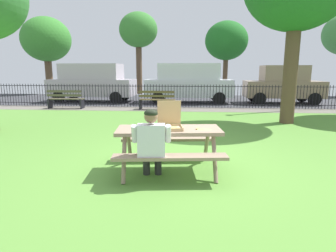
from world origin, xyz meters
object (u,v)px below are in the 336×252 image
at_px(pizza_box_open, 170,123).
at_px(pizza_slice_on_table, 202,129).
at_px(far_tree_left, 46,40).
at_px(park_bench_left, 66,100).
at_px(lamp_post_walkway, 292,48).
at_px(far_tree_midleft, 138,31).
at_px(adult_at_table, 151,142).
at_px(park_bench_center, 157,100).
at_px(parked_car_left, 189,82).
at_px(picnic_table_foreground, 169,138).
at_px(far_tree_center, 226,41).
at_px(parked_car_far_left, 92,82).
at_px(parked_car_center, 283,84).

height_order(pizza_box_open, pizza_slice_on_table, pizza_box_open).
bearing_deg(far_tree_left, park_bench_left, -59.19).
bearing_deg(lamp_post_walkway, far_tree_midleft, 134.12).
bearing_deg(lamp_post_walkway, adult_at_table, -119.40).
distance_m(pizza_slice_on_table, far_tree_left, 19.73).
xyz_separation_m(park_bench_center, parked_car_left, (1.36, 2.87, 0.68)).
relative_size(park_bench_left, park_bench_center, 0.99).
height_order(far_tree_left, far_tree_midleft, far_tree_midleft).
bearing_deg(pizza_box_open, adult_at_table, -115.11).
distance_m(picnic_table_foreground, lamp_post_walkway, 9.32).
relative_size(park_bench_center, far_tree_midleft, 0.28).
relative_size(picnic_table_foreground, pizza_slice_on_table, 7.78).
bearing_deg(far_tree_center, park_bench_left, -134.40).
height_order(parked_car_far_left, far_tree_left, far_tree_left).
height_order(parked_car_far_left, parked_car_left, same).
height_order(pizza_slice_on_table, park_bench_center, park_bench_center).
xyz_separation_m(adult_at_table, parked_car_far_left, (-4.88, 11.25, 0.44)).
xyz_separation_m(pizza_slice_on_table, parked_car_center, (4.56, 10.73, 0.23)).
distance_m(lamp_post_walkway, far_tree_center, 8.49).
xyz_separation_m(park_bench_center, far_tree_center, (3.88, 8.28, 3.29)).
relative_size(lamp_post_walkway, parked_car_center, 1.13).
height_order(park_bench_center, parked_car_far_left, parked_car_far_left).
bearing_deg(far_tree_center, far_tree_midleft, -180.00).
height_order(pizza_box_open, park_bench_center, pizza_box_open).
xyz_separation_m(pizza_slice_on_table, park_bench_left, (-5.97, 7.86, -0.36)).
bearing_deg(park_bench_left, pizza_slice_on_table, -52.78).
xyz_separation_m(lamp_post_walkway, far_tree_left, (-14.84, 8.24, 1.22)).
bearing_deg(parked_car_far_left, lamp_post_walkway, -16.39).
xyz_separation_m(park_bench_center, parked_car_center, (6.30, 2.87, 0.59)).
bearing_deg(parked_car_far_left, parked_car_left, 0.00).
bearing_deg(far_tree_midleft, picnic_table_foreground, -77.84).
height_order(lamp_post_walkway, far_tree_midleft, far_tree_midleft).
relative_size(pizza_slice_on_table, lamp_post_walkway, 0.06).
bearing_deg(picnic_table_foreground, parked_car_far_left, 115.47).
relative_size(picnic_table_foreground, parked_car_center, 0.50).
xyz_separation_m(pizza_box_open, lamp_post_walkway, (4.50, 7.89, 1.81)).
distance_m(picnic_table_foreground, pizza_box_open, 0.26).
xyz_separation_m(picnic_table_foreground, parked_car_left, (0.20, 10.72, 0.50)).
bearing_deg(parked_car_far_left, pizza_slice_on_table, -62.10).
height_order(picnic_table_foreground, far_tree_center, far_tree_center).
bearing_deg(adult_at_table, pizza_box_open, 64.89).
height_order(adult_at_table, parked_car_left, parked_car_left).
xyz_separation_m(parked_car_left, far_tree_center, (2.52, 5.41, 2.61)).
bearing_deg(parked_car_left, adult_at_table, -92.19).
height_order(lamp_post_walkway, parked_car_far_left, lamp_post_walkway).
relative_size(picnic_table_foreground, far_tree_midleft, 0.34).
relative_size(parked_car_left, far_tree_left, 0.84).
relative_size(pizza_slice_on_table, adult_at_table, 0.21).
bearing_deg(park_bench_center, pizza_slice_on_table, -77.52).
bearing_deg(parked_car_left, park_bench_center, -115.35).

